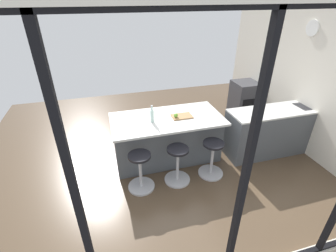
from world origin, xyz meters
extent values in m
plane|color=brown|center=(0.00, 0.00, 0.00)|extent=(7.24, 7.24, 0.00)
cube|color=black|center=(0.00, 2.44, 2.79)|extent=(5.13, 0.06, 0.06)
cube|color=black|center=(0.00, 2.44, 1.43)|extent=(0.05, 0.06, 2.73)
cube|color=black|center=(1.28, 2.44, 1.43)|extent=(0.05, 0.06, 2.73)
cube|color=silver|center=(-2.79, 0.00, 1.44)|extent=(0.12, 4.88, 2.87)
cylinder|color=white|center=(-2.72, 0.00, 2.29)|extent=(0.03, 0.28, 0.28)
cube|color=#4C5156|center=(-2.44, 0.35, 0.44)|extent=(2.56, 0.60, 0.89)
cube|color=silver|center=(-2.44, 0.35, 0.90)|extent=(2.56, 0.60, 0.03)
cube|color=#38383D|center=(-2.76, 0.35, 0.86)|extent=(0.44, 0.36, 0.12)
cylinder|color=#B7B7BC|center=(-2.76, 0.20, 1.06)|extent=(0.02, 0.02, 0.28)
cube|color=#38383D|center=(-2.44, -1.28, 0.44)|extent=(0.60, 0.60, 0.89)
cube|color=black|center=(-2.44, -0.98, 0.40)|extent=(0.44, 0.01, 0.32)
cube|color=#4C5156|center=(-0.01, 0.01, 0.42)|extent=(1.93, 0.82, 0.85)
cube|color=silver|center=(-0.01, 0.06, 0.87)|extent=(1.99, 1.02, 0.04)
cylinder|color=#B7B7BC|center=(-0.63, 0.70, 0.01)|extent=(0.44, 0.44, 0.03)
cylinder|color=#B7B7BC|center=(-0.63, 0.70, 0.32)|extent=(0.05, 0.05, 0.60)
cylinder|color=black|center=(-0.63, 0.70, 0.64)|extent=(0.36, 0.36, 0.04)
cylinder|color=#B7B7BC|center=(-0.01, 0.70, 0.01)|extent=(0.44, 0.44, 0.03)
cylinder|color=#B7B7BC|center=(-0.01, 0.70, 0.32)|extent=(0.05, 0.05, 0.60)
cylinder|color=black|center=(-0.01, 0.70, 0.64)|extent=(0.36, 0.36, 0.04)
cylinder|color=#B7B7BC|center=(0.62, 0.70, 0.01)|extent=(0.44, 0.44, 0.03)
cylinder|color=#B7B7BC|center=(0.62, 0.70, 0.32)|extent=(0.05, 0.05, 0.60)
cylinder|color=black|center=(0.62, 0.70, 0.64)|extent=(0.36, 0.36, 0.04)
cube|color=olive|center=(-0.28, 0.08, 0.90)|extent=(0.36, 0.24, 0.02)
sphere|color=#609E2D|center=(-0.15, 0.10, 0.95)|extent=(0.08, 0.08, 0.08)
cylinder|color=silver|center=(0.28, 0.12, 1.00)|extent=(0.06, 0.06, 0.22)
cylinder|color=silver|center=(0.28, 0.12, 1.15)|extent=(0.03, 0.03, 0.08)
cylinder|color=#B7B7BC|center=(0.28, 0.12, 1.19)|extent=(0.03, 0.03, 0.02)
camera|label=1|loc=(1.01, 3.71, 2.85)|focal=25.69mm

